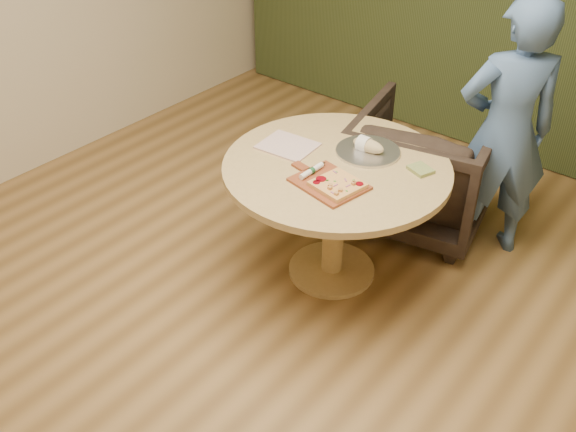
{
  "coord_description": "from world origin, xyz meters",
  "views": [
    {
      "loc": [
        1.62,
        -1.61,
        2.51
      ],
      "look_at": [
        0.11,
        0.25,
        0.81
      ],
      "focal_mm": 40.0,
      "sensor_mm": 36.0,
      "label": 1
    }
  ],
  "objects_px": {
    "pedestal_table": "(336,186)",
    "person_standing": "(505,133)",
    "cutlery_roll": "(312,171)",
    "serving_tray": "(368,151)",
    "bread_roll": "(367,145)",
    "armchair": "(424,164)",
    "flatbread_pizza": "(337,185)",
    "pizza_paddle": "(328,183)"
  },
  "relations": [
    {
      "from": "pedestal_table",
      "to": "person_standing",
      "type": "xyz_separation_m",
      "value": [
        0.58,
        0.82,
        0.19
      ]
    },
    {
      "from": "cutlery_roll",
      "to": "person_standing",
      "type": "relative_size",
      "value": 0.12
    },
    {
      "from": "serving_tray",
      "to": "bread_roll",
      "type": "bearing_deg",
      "value": 180.0
    },
    {
      "from": "cutlery_roll",
      "to": "armchair",
      "type": "distance_m",
      "value": 1.06
    },
    {
      "from": "flatbread_pizza",
      "to": "armchair",
      "type": "bearing_deg",
      "value": 91.18
    },
    {
      "from": "pedestal_table",
      "to": "flatbread_pizza",
      "type": "distance_m",
      "value": 0.3
    },
    {
      "from": "flatbread_pizza",
      "to": "cutlery_roll",
      "type": "xyz_separation_m",
      "value": [
        -0.18,
        0.02,
        0.0
      ]
    },
    {
      "from": "cutlery_roll",
      "to": "bread_roll",
      "type": "xyz_separation_m",
      "value": [
        0.08,
        0.39,
        0.01
      ]
    },
    {
      "from": "pedestal_table",
      "to": "bread_roll",
      "type": "bearing_deg",
      "value": 76.84
    },
    {
      "from": "bread_roll",
      "to": "serving_tray",
      "type": "bearing_deg",
      "value": -0.0
    },
    {
      "from": "bread_roll",
      "to": "person_standing",
      "type": "height_order",
      "value": "person_standing"
    },
    {
      "from": "pedestal_table",
      "to": "armchair",
      "type": "bearing_deg",
      "value": 81.23
    },
    {
      "from": "serving_tray",
      "to": "person_standing",
      "type": "relative_size",
      "value": 0.22
    },
    {
      "from": "pizza_paddle",
      "to": "bread_roll",
      "type": "relative_size",
      "value": 2.42
    },
    {
      "from": "serving_tray",
      "to": "bread_roll",
      "type": "height_order",
      "value": "bread_roll"
    },
    {
      "from": "pizza_paddle",
      "to": "cutlery_roll",
      "type": "relative_size",
      "value": 2.35
    },
    {
      "from": "pizza_paddle",
      "to": "person_standing",
      "type": "bearing_deg",
      "value": 73.94
    },
    {
      "from": "cutlery_roll",
      "to": "armchair",
      "type": "xyz_separation_m",
      "value": [
        0.16,
        0.98,
        -0.35
      ]
    },
    {
      "from": "person_standing",
      "to": "serving_tray",
      "type": "bearing_deg",
      "value": 8.06
    },
    {
      "from": "flatbread_pizza",
      "to": "person_standing",
      "type": "relative_size",
      "value": 0.16
    },
    {
      "from": "pizza_paddle",
      "to": "cutlery_roll",
      "type": "distance_m",
      "value": 0.12
    },
    {
      "from": "pedestal_table",
      "to": "flatbread_pizza",
      "type": "xyz_separation_m",
      "value": [
        0.14,
        -0.2,
        0.17
      ]
    },
    {
      "from": "cutlery_roll",
      "to": "serving_tray",
      "type": "bearing_deg",
      "value": 78.51
    },
    {
      "from": "serving_tray",
      "to": "armchair",
      "type": "height_order",
      "value": "armchair"
    },
    {
      "from": "bread_roll",
      "to": "pedestal_table",
      "type": "bearing_deg",
      "value": -103.16
    },
    {
      "from": "pedestal_table",
      "to": "cutlery_roll",
      "type": "height_order",
      "value": "cutlery_roll"
    },
    {
      "from": "pedestal_table",
      "to": "serving_tray",
      "type": "distance_m",
      "value": 0.27
    },
    {
      "from": "bread_roll",
      "to": "armchair",
      "type": "bearing_deg",
      "value": 82.84
    },
    {
      "from": "armchair",
      "to": "cutlery_roll",
      "type": "bearing_deg",
      "value": 68.89
    },
    {
      "from": "pedestal_table",
      "to": "cutlery_roll",
      "type": "bearing_deg",
      "value": -100.9
    },
    {
      "from": "pedestal_table",
      "to": "serving_tray",
      "type": "relative_size",
      "value": 3.47
    },
    {
      "from": "armchair",
      "to": "pizza_paddle",
      "type": "bearing_deg",
      "value": 75.47
    },
    {
      "from": "pizza_paddle",
      "to": "flatbread_pizza",
      "type": "relative_size",
      "value": 1.82
    },
    {
      "from": "bread_roll",
      "to": "armchair",
      "type": "distance_m",
      "value": 0.7
    },
    {
      "from": "pedestal_table",
      "to": "flatbread_pizza",
      "type": "bearing_deg",
      "value": -54.03
    },
    {
      "from": "serving_tray",
      "to": "cutlery_roll",
      "type": "bearing_deg",
      "value": -103.37
    },
    {
      "from": "pizza_paddle",
      "to": "serving_tray",
      "type": "xyz_separation_m",
      "value": [
        -0.02,
        0.4,
        -0.0
      ]
    },
    {
      "from": "serving_tray",
      "to": "armchair",
      "type": "relative_size",
      "value": 0.41
    },
    {
      "from": "cutlery_roll",
      "to": "armchair",
      "type": "relative_size",
      "value": 0.23
    },
    {
      "from": "pizza_paddle",
      "to": "armchair",
      "type": "bearing_deg",
      "value": 97.91
    },
    {
      "from": "flatbread_pizza",
      "to": "cutlery_roll",
      "type": "relative_size",
      "value": 1.29
    },
    {
      "from": "cutlery_roll",
      "to": "flatbread_pizza",
      "type": "bearing_deg",
      "value": -4.9
    }
  ]
}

